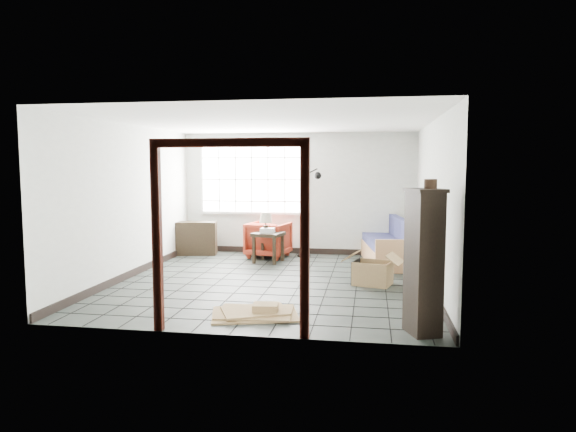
% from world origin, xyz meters
% --- Properties ---
extents(ground, '(5.50, 5.50, 0.00)m').
position_xyz_m(ground, '(0.00, 0.00, 0.00)').
color(ground, black).
rests_on(ground, ground).
extents(room_shell, '(5.02, 5.52, 2.61)m').
position_xyz_m(room_shell, '(0.00, 0.03, 1.68)').
color(room_shell, '#B1B5AE').
rests_on(room_shell, ground).
extents(window_panel, '(2.32, 0.08, 1.52)m').
position_xyz_m(window_panel, '(-1.00, 2.70, 1.60)').
color(window_panel, silver).
rests_on(window_panel, ground).
extents(doorway_trim, '(1.80, 0.08, 2.20)m').
position_xyz_m(doorway_trim, '(0.00, -2.70, 1.38)').
color(doorway_trim, '#3A140D').
rests_on(doorway_trim, ground).
extents(futon_sofa, '(1.05, 2.10, 0.89)m').
position_xyz_m(futon_sofa, '(1.94, 1.91, 0.32)').
color(futon_sofa, '#A76C4B').
rests_on(futon_sofa, ground).
extents(armchair, '(0.92, 0.88, 0.81)m').
position_xyz_m(armchair, '(-0.54, 2.19, 0.41)').
color(armchair, maroon).
rests_on(armchair, ground).
extents(side_table, '(0.63, 0.63, 0.59)m').
position_xyz_m(side_table, '(-0.43, 1.62, 0.49)').
color(side_table, black).
rests_on(side_table, ground).
extents(table_lamp, '(0.30, 0.30, 0.39)m').
position_xyz_m(table_lamp, '(-0.49, 1.66, 0.86)').
color(table_lamp, black).
rests_on(table_lamp, side_table).
extents(projector, '(0.28, 0.22, 0.09)m').
position_xyz_m(projector, '(-0.44, 1.59, 0.64)').
color(projector, silver).
rests_on(projector, side_table).
extents(floor_lamp, '(0.57, 0.37, 1.85)m').
position_xyz_m(floor_lamp, '(0.32, 2.40, 0.99)').
color(floor_lamp, black).
rests_on(floor_lamp, ground).
extents(console_shelf, '(0.96, 0.51, 0.71)m').
position_xyz_m(console_shelf, '(-2.15, 2.23, 0.35)').
color(console_shelf, black).
rests_on(console_shelf, ground).
extents(tall_shelf, '(0.48, 0.54, 1.65)m').
position_xyz_m(tall_shelf, '(2.15, -2.34, 0.84)').
color(tall_shelf, black).
rests_on(tall_shelf, ground).
extents(pot, '(0.17, 0.17, 0.11)m').
position_xyz_m(pot, '(2.20, -2.38, 1.70)').
color(pot, black).
rests_on(pot, tall_shelf).
extents(open_box, '(1.01, 0.68, 0.52)m').
position_xyz_m(open_box, '(1.60, 0.01, 0.19)').
color(open_box, olive).
rests_on(open_box, ground).
extents(cardboard_pile, '(1.24, 1.02, 0.16)m').
position_xyz_m(cardboard_pile, '(0.13, -1.95, 0.04)').
color(cardboard_pile, olive).
rests_on(cardboard_pile, ground).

